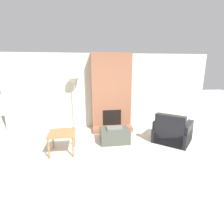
{
  "coord_description": "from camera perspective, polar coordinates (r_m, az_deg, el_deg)",
  "views": [
    {
      "loc": [
        -0.87,
        -3.18,
        2.16
      ],
      "look_at": [
        0.0,
        2.54,
        0.65
      ],
      "focal_mm": 28.0,
      "sensor_mm": 36.0,
      "label": 1
    }
  ],
  "objects": [
    {
      "name": "fireplace",
      "position": [
        6.06,
        -0.28,
        5.83
      ],
      "size": [
        1.34,
        0.8,
        2.6
      ],
      "color": "#935B42",
      "rests_on": "ground_plane"
    },
    {
      "name": "ground_plane",
      "position": [
        3.94,
        5.86,
        -18.66
      ],
      "size": [
        24.0,
        24.0,
        0.0
      ],
      "primitive_type": "plane",
      "color": "beige"
    },
    {
      "name": "ottoman",
      "position": [
        5.17,
        0.84,
        -7.57
      ],
      "size": [
        0.83,
        0.62,
        0.45
      ],
      "color": "#474C42",
      "rests_on": "ground_plane"
    },
    {
      "name": "armchair",
      "position": [
        5.42,
        18.97,
        -6.44
      ],
      "size": [
        1.34,
        1.34,
        0.89
      ],
      "rotation": [
        0.0,
        0.0,
        2.4
      ],
      "color": "black",
      "rests_on": "ground_plane"
    },
    {
      "name": "floor_lamp_left",
      "position": [
        5.98,
        -12.35,
        9.06
      ],
      "size": [
        0.39,
        0.39,
        1.79
      ],
      "color": "#ADADB2",
      "rests_on": "ground_plane"
    },
    {
      "name": "wall_back",
      "position": [
        6.31,
        -0.64,
        6.81
      ],
      "size": [
        7.23,
        0.06,
        2.6
      ],
      "primitive_type": "cube",
      "color": "beige",
      "rests_on": "ground_plane"
    },
    {
      "name": "side_table",
      "position": [
        4.63,
        -16.07,
        -7.22
      ],
      "size": [
        0.65,
        0.65,
        0.55
      ],
      "color": "#9E7042",
      "rests_on": "ground_plane"
    }
  ]
}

